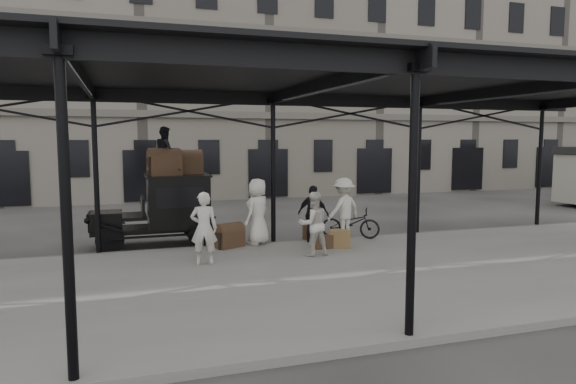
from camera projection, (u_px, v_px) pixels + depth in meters
name	position (u px, v px, depth m)	size (l,w,h in m)	color
ground	(294.00, 261.00, 13.75)	(120.00, 120.00, 0.00)	#383533
platform	(322.00, 278.00, 11.85)	(28.00, 8.00, 0.15)	slate
canopy	(319.00, 80.00, 11.64)	(22.50, 9.00, 4.74)	black
building_frontage	(197.00, 74.00, 30.06)	(64.00, 8.00, 14.00)	slate
taxi	(168.00, 207.00, 15.68)	(3.65, 1.55, 2.18)	black
porter_left	(204.00, 228.00, 12.75)	(0.66, 0.44, 1.82)	beige
porter_midleft	(313.00, 224.00, 13.70)	(0.84, 0.65, 1.72)	beige
porter_centre	(258.00, 211.00, 15.17)	(0.96, 0.62, 1.95)	silver
porter_official	(313.00, 214.00, 15.46)	(1.01, 0.42, 1.72)	black
porter_right	(344.00, 209.00, 15.93)	(1.24, 0.71, 1.92)	silver
bicycle	(351.00, 223.00, 16.15)	(0.64, 1.82, 0.96)	black
porter_roof	(165.00, 151.00, 15.40)	(0.71, 0.55, 1.46)	black
steamer_trunk_roof_near	(164.00, 164.00, 15.28)	(0.93, 0.57, 0.68)	#4A3022
steamer_trunk_roof_far	(188.00, 164.00, 15.94)	(0.85, 0.52, 0.63)	#4A3022
steamer_trunk_platform	(229.00, 237.00, 14.82)	(0.81, 0.49, 0.59)	#4A3022
wicker_hamper	(340.00, 239.00, 14.79)	(0.60, 0.45, 0.50)	olive
suitcase_upright	(311.00, 233.00, 15.75)	(0.15, 0.60, 0.45)	#4A3022
suitcase_flat	(324.00, 242.00, 14.58)	(0.60, 0.15, 0.40)	#4A3022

